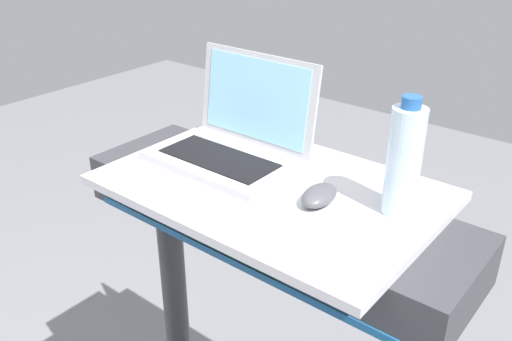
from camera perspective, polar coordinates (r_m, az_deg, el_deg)
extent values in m
cylinder|color=#38383D|center=(1.68, -8.22, -14.38)|extent=(0.07, 0.07, 0.82)
cube|color=#38383D|center=(1.22, 1.48, -4.46)|extent=(0.90, 0.28, 0.11)
cube|color=#0C3F19|center=(1.12, -3.00, -7.36)|extent=(0.24, 0.01, 0.06)
cube|color=#1E598C|center=(1.15, -2.92, -9.20)|extent=(0.81, 0.00, 0.02)
cube|color=silver|center=(1.19, 1.52, -1.76)|extent=(0.70, 0.47, 0.02)
cube|color=#B7B7BC|center=(1.27, -3.36, 1.12)|extent=(0.33, 0.21, 0.02)
cube|color=black|center=(1.25, -3.86, 1.31)|extent=(0.27, 0.12, 0.00)
cube|color=#B7B7BC|center=(1.31, 0.08, 7.42)|extent=(0.33, 0.04, 0.21)
cube|color=#8CCCF2|center=(1.31, -0.05, 7.40)|extent=(0.29, 0.03, 0.19)
ellipsoid|color=#4C4C51|center=(1.11, 6.51, -2.56)|extent=(0.07, 0.10, 0.03)
cylinder|color=silver|center=(1.06, 14.99, 0.82)|extent=(0.07, 0.07, 0.21)
cylinder|color=#2659A5|center=(1.02, 15.75, 6.78)|extent=(0.04, 0.04, 0.02)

